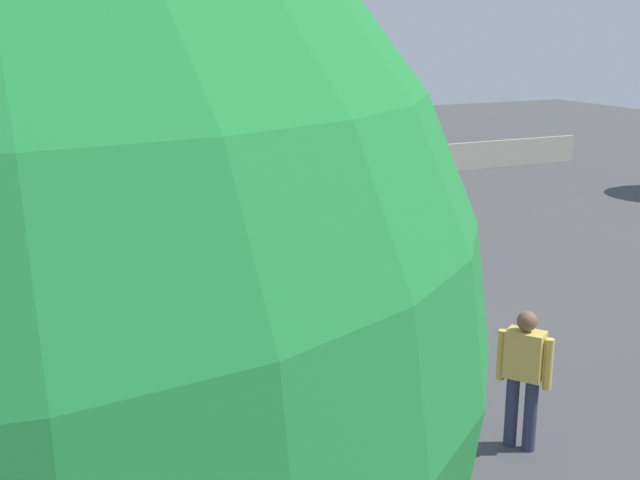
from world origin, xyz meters
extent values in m
plane|color=#424244|center=(0.00, 0.00, 0.00)|extent=(60.00, 60.00, 0.00)
cylinder|color=black|center=(1.16, 1.54, 0.52)|extent=(0.96, 0.97, 1.04)
cylinder|color=black|center=(2.58, 0.14, 0.52)|extent=(0.96, 0.97, 1.04)
cylinder|color=black|center=(-1.30, -0.96, 0.52)|extent=(0.96, 0.97, 1.04)
cylinder|color=black|center=(0.13, -2.36, 0.52)|extent=(0.96, 0.97, 1.04)
cube|color=black|center=(0.64, -0.41, 1.05)|extent=(4.93, 4.97, 1.10)
cube|color=black|center=(2.64, 1.62, 0.92)|extent=(1.89, 1.88, 0.84)
cube|color=black|center=(1.45, 0.41, 1.95)|extent=(2.55, 2.54, 0.76)
cube|color=#232328|center=(-0.44, -1.51, 1.80)|extent=(2.59, 2.59, 0.60)
cube|color=silver|center=(2.96, 1.95, 0.92)|extent=(1.11, 1.09, 0.64)
cube|color=silver|center=(3.03, 2.02, 0.50)|extent=(1.74, 1.71, 0.24)
sphere|color=white|center=(2.40, 2.49, 1.00)|extent=(0.37, 0.37, 0.26)
sphere|color=white|center=(3.51, 1.40, 1.00)|extent=(0.37, 0.37, 0.26)
sphere|color=red|center=(1.45, 0.41, 2.45)|extent=(0.40, 0.40, 0.28)
cylinder|color=black|center=(0.77, -3.52, 0.34)|extent=(0.53, 0.73, 0.68)
cylinder|color=black|center=(2.26, -4.22, 0.34)|extent=(0.53, 0.73, 0.68)
cylinder|color=black|center=(-0.46, -6.14, 0.34)|extent=(0.53, 0.73, 0.68)
cylinder|color=black|center=(1.02, -6.84, 0.34)|extent=(0.53, 0.73, 0.68)
cube|color=black|center=(0.90, -5.18, 0.62)|extent=(3.42, 4.57, 0.64)
cube|color=black|center=(1.51, -3.87, 0.98)|extent=(2.08, 1.97, 0.20)
cube|color=#99999E|center=(0.77, -5.45, 1.18)|extent=(2.22, 2.38, 0.56)
cube|color=silver|center=(1.82, -3.21, 0.40)|extent=(1.79, 0.95, 0.20)
cylinder|color=#B7BABF|center=(0.45, -8.34, 0.22)|extent=(0.03, 0.03, 0.44)
cylinder|color=#B7BABF|center=(0.88, -8.28, 0.22)|extent=(0.03, 0.03, 0.44)
cylinder|color=#B7BABF|center=(0.51, -8.77, 0.22)|extent=(0.03, 0.03, 0.44)
cylinder|color=#B7BABF|center=(0.94, -8.71, 0.22)|extent=(0.03, 0.03, 0.44)
cube|color=beige|center=(0.70, -8.53, 0.46)|extent=(0.54, 0.54, 0.04)
cube|color=beige|center=(0.73, -8.76, 0.74)|extent=(0.48, 0.11, 0.56)
cube|color=#B7BABF|center=(0.46, -8.56, 0.62)|extent=(0.10, 0.44, 0.03)
cube|color=#B7BABF|center=(0.93, -8.49, 0.62)|extent=(0.10, 0.44, 0.03)
cylinder|color=#B7BABF|center=(-1.55, -0.56, 0.22)|extent=(0.04, 0.04, 0.44)
cylinder|color=#B7BABF|center=(-1.39, -0.97, 0.22)|extent=(0.04, 0.04, 0.44)
cylinder|color=#B7BABF|center=(-1.96, -0.72, 0.22)|extent=(0.04, 0.04, 0.44)
cylinder|color=#B7BABF|center=(-1.80, -1.13, 0.22)|extent=(0.04, 0.04, 0.44)
cube|color=#B21E1E|center=(-1.67, -0.85, 0.46)|extent=(0.62, 0.62, 0.04)
cube|color=#B21E1E|center=(-1.90, -0.93, 0.74)|extent=(0.21, 0.46, 0.56)
cube|color=#B7BABF|center=(-1.76, -0.62, 0.62)|extent=(0.42, 0.19, 0.03)
cube|color=#B7BABF|center=(-1.59, -1.07, 0.62)|extent=(0.42, 0.19, 0.03)
cylinder|color=#B7BABF|center=(2.70, 2.56, 0.22)|extent=(0.04, 0.04, 0.44)
cylinder|color=#B7BABF|center=(2.39, 2.87, 0.22)|extent=(0.04, 0.04, 0.44)
cylinder|color=#B7BABF|center=(3.01, 2.87, 0.22)|extent=(0.04, 0.04, 0.44)
cylinder|color=#B7BABF|center=(2.70, 3.18, 0.22)|extent=(0.04, 0.04, 0.44)
cube|color=orange|center=(2.70, 2.87, 0.46)|extent=(0.68, 0.68, 0.04)
cube|color=orange|center=(2.87, 3.04, 0.74)|extent=(0.37, 0.37, 0.56)
cube|color=#B7BABF|center=(2.87, 2.70, 0.62)|extent=(0.34, 0.33, 0.03)
cube|color=#B7BABF|center=(2.53, 3.04, 0.62)|extent=(0.34, 0.33, 0.03)
cylinder|color=#383842|center=(0.56, -8.27, 0.23)|extent=(0.15, 0.15, 0.45)
cylinder|color=#383842|center=(0.76, -8.24, 0.23)|extent=(0.15, 0.15, 0.45)
cube|color=#383842|center=(0.58, -8.43, 0.51)|extent=(0.21, 0.46, 0.13)
cube|color=#383842|center=(0.78, -8.40, 0.51)|extent=(0.21, 0.46, 0.13)
cube|color=#1E478C|center=(0.71, -8.61, 0.81)|extent=(0.43, 0.27, 0.54)
sphere|color=#9E704C|center=(0.70, -8.59, 1.18)|extent=(0.25, 0.25, 0.22)
cylinder|color=#2D334C|center=(0.66, 5.36, 0.44)|extent=(0.21, 0.21, 0.88)
cylinder|color=#2D334C|center=(0.79, 5.18, 0.44)|extent=(0.21, 0.21, 0.88)
cube|color=gold|center=(0.72, 5.27, 1.16)|extent=(0.45, 0.49, 0.56)
cylinder|color=gold|center=(0.57, 5.49, 1.10)|extent=(0.14, 0.14, 0.60)
cylinder|color=gold|center=(0.88, 5.04, 1.10)|extent=(0.14, 0.14, 0.60)
sphere|color=brown|center=(0.72, 5.27, 1.56)|extent=(0.32, 0.32, 0.23)
cylinder|color=brown|center=(0.90, -12.95, 1.19)|extent=(0.40, 0.40, 2.39)
sphere|color=#375928|center=(0.90, -12.95, 3.42)|extent=(2.94, 2.94, 2.94)
cube|color=orange|center=(-2.11, -4.11, 0.02)|extent=(0.40, 0.40, 0.04)
cone|color=orange|center=(-2.11, -4.11, 0.33)|extent=(0.32, 0.32, 0.60)
cube|color=#A8A393|center=(-8.38, -10.65, 0.45)|extent=(11.34, 0.12, 0.90)
camera|label=1|loc=(6.47, 12.15, 4.79)|focal=46.27mm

